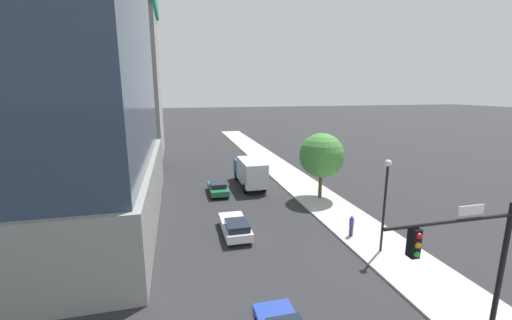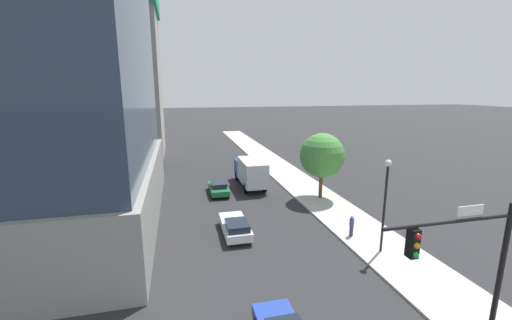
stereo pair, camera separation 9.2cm
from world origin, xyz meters
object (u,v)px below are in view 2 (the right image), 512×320
(street_lamp, at_px, (386,193))
(car_white, at_px, (235,226))
(car_green, at_px, (218,188))
(pedestrian_blue_shirt, at_px, (352,226))
(construction_building, at_px, (121,68))
(box_truck, at_px, (251,171))
(traffic_light_pole, at_px, (466,261))
(street_tree, at_px, (322,156))

(street_lamp, height_order, car_white, street_lamp)
(car_green, bearing_deg, pedestrian_blue_shirt, -56.75)
(construction_building, relative_size, box_truck, 4.38)
(traffic_light_pole, xyz_separation_m, pedestrian_blue_shirt, (2.32, 11.70, -3.89))
(construction_building, bearing_deg, street_tree, -52.20)
(street_lamp, bearing_deg, box_truck, 106.87)
(car_green, xyz_separation_m, box_truck, (3.95, 1.82, 1.15))
(street_lamp, relative_size, car_white, 1.35)
(street_tree, distance_m, pedestrian_blue_shirt, 9.57)
(construction_building, xyz_separation_m, car_white, (12.34, -34.94, -13.67))
(street_tree, bearing_deg, street_lamp, -93.68)
(construction_building, distance_m, pedestrian_blue_shirt, 44.87)
(construction_building, relative_size, traffic_light_pole, 4.95)
(traffic_light_pole, bearing_deg, car_green, 103.96)
(construction_building, bearing_deg, box_truck, -54.42)
(car_white, distance_m, box_truck, 12.85)
(street_lamp, relative_size, pedestrian_blue_shirt, 4.04)
(street_lamp, relative_size, box_truck, 0.83)
(traffic_light_pole, distance_m, street_tree, 20.80)
(car_white, height_order, pedestrian_blue_shirt, pedestrian_blue_shirt)
(construction_building, xyz_separation_m, street_tree, (22.26, -28.70, -9.85))
(street_lamp, xyz_separation_m, pedestrian_blue_shirt, (-0.76, 2.60, -3.33))
(construction_building, bearing_deg, traffic_light_pole, -69.43)
(traffic_light_pole, xyz_separation_m, car_green, (-6.10, 24.55, -4.16))
(construction_building, height_order, pedestrian_blue_shirt, construction_building)
(construction_building, height_order, box_truck, construction_building)
(street_lamp, height_order, street_tree, street_tree)
(traffic_light_pole, distance_m, car_green, 25.64)
(street_lamp, xyz_separation_m, car_green, (-9.19, 15.45, -3.60))
(car_white, distance_m, pedestrian_blue_shirt, 8.79)
(traffic_light_pole, bearing_deg, pedestrian_blue_shirt, 78.77)
(construction_building, height_order, street_tree, construction_building)
(box_truck, bearing_deg, street_lamp, -73.13)
(construction_building, height_order, traffic_light_pole, construction_building)
(box_truck, bearing_deg, pedestrian_blue_shirt, -73.04)
(street_tree, xyz_separation_m, pedestrian_blue_shirt, (-1.49, -8.75, -3.58))
(box_truck, bearing_deg, street_tree, -44.79)
(pedestrian_blue_shirt, bearing_deg, box_truck, 106.96)
(traffic_light_pole, distance_m, car_white, 16.00)
(car_green, xyz_separation_m, car_white, (-0.00, -10.35, 0.02))
(car_green, distance_m, car_white, 10.35)
(construction_building, distance_m, car_green, 30.73)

